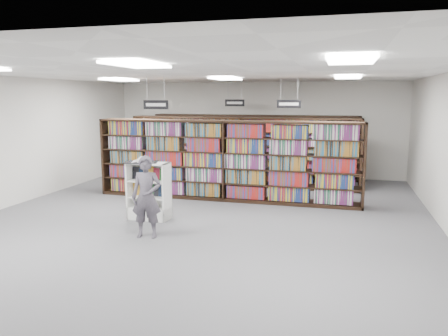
% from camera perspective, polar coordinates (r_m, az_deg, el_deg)
% --- Properties ---
extents(floor, '(12.00, 12.00, 0.00)m').
position_cam_1_polar(floor, '(9.79, -2.84, -6.73)').
color(floor, '#4F4F54').
rests_on(floor, ground).
extents(ceiling, '(10.00, 12.00, 0.10)m').
position_cam_1_polar(ceiling, '(9.43, -2.99, 12.32)').
color(ceiling, silver).
rests_on(ceiling, wall_back).
extents(wall_back, '(10.00, 0.10, 3.20)m').
position_cam_1_polar(wall_back, '(15.27, 4.13, 5.11)').
color(wall_back, silver).
rests_on(wall_back, ground).
extents(wall_left, '(0.10, 12.00, 3.20)m').
position_cam_1_polar(wall_left, '(12.00, -26.27, 3.06)').
color(wall_left, silver).
rests_on(wall_left, ground).
extents(bookshelf_row_near, '(7.00, 0.60, 2.10)m').
position_cam_1_polar(bookshelf_row_near, '(11.45, 0.22, 0.99)').
color(bookshelf_row_near, black).
rests_on(bookshelf_row_near, floor).
extents(bookshelf_row_mid, '(7.00, 0.60, 2.10)m').
position_cam_1_polar(bookshelf_row_mid, '(13.37, 2.44, 2.17)').
color(bookshelf_row_mid, black).
rests_on(bookshelf_row_mid, floor).
extents(bookshelf_row_far, '(7.00, 0.60, 2.10)m').
position_cam_1_polar(bookshelf_row_far, '(15.02, 3.88, 2.94)').
color(bookshelf_row_far, black).
rests_on(bookshelf_row_far, floor).
extents(aisle_sign_left, '(0.65, 0.02, 0.80)m').
position_cam_1_polar(aisle_sign_left, '(10.89, -8.89, 8.28)').
color(aisle_sign_left, '#B2B2B7').
rests_on(aisle_sign_left, ceiling).
extents(aisle_sign_right, '(0.65, 0.02, 0.80)m').
position_cam_1_polar(aisle_sign_right, '(12.03, 8.47, 8.37)').
color(aisle_sign_right, '#B2B2B7').
rests_on(aisle_sign_right, ceiling).
extents(aisle_sign_center, '(0.65, 0.02, 0.80)m').
position_cam_1_polar(aisle_sign_center, '(14.36, 1.41, 8.59)').
color(aisle_sign_center, '#B2B2B7').
rests_on(aisle_sign_center, ceiling).
extents(troffer_front_center, '(0.60, 1.20, 0.04)m').
position_cam_1_polar(troffer_front_center, '(6.65, -11.30, 13.11)').
color(troffer_front_center, white).
rests_on(troffer_front_center, ceiling).
extents(troffer_front_right, '(0.60, 1.20, 0.04)m').
position_cam_1_polar(troffer_front_right, '(5.96, 16.28, 13.40)').
color(troffer_front_right, white).
rests_on(troffer_front_right, ceiling).
extents(troffer_back_left, '(0.60, 1.20, 0.04)m').
position_cam_1_polar(troffer_back_left, '(12.46, -13.49, 11.14)').
color(troffer_back_left, white).
rests_on(troffer_back_left, ceiling).
extents(troffer_back_center, '(0.60, 1.20, 0.04)m').
position_cam_1_polar(troffer_back_center, '(11.34, 0.23, 11.60)').
color(troffer_back_center, white).
rests_on(troffer_back_center, ceiling).
extents(troffer_back_right, '(0.60, 1.20, 0.04)m').
position_cam_1_polar(troffer_back_right, '(10.96, 15.88, 11.34)').
color(troffer_back_right, white).
rests_on(troffer_back_right, ceiling).
extents(endcap_display, '(0.92, 0.48, 1.28)m').
position_cam_1_polar(endcap_display, '(9.90, -9.67, -3.99)').
color(endcap_display, white).
rests_on(endcap_display, floor).
extents(open_book, '(0.80, 0.59, 0.13)m').
position_cam_1_polar(open_book, '(9.74, -10.82, 0.89)').
color(open_book, black).
rests_on(open_book, endcap_display).
extents(shopper, '(0.63, 0.47, 1.59)m').
position_cam_1_polar(shopper, '(8.53, -10.08, -3.76)').
color(shopper, '#524D58').
rests_on(shopper, floor).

